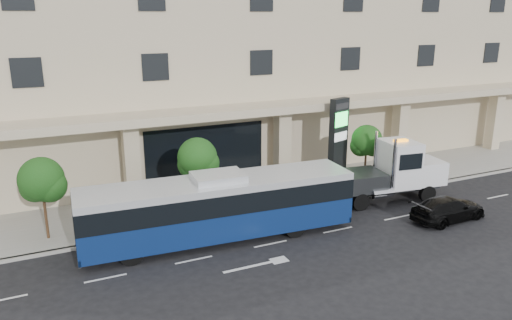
{
  "coord_description": "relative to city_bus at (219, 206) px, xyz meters",
  "views": [
    {
      "loc": [
        -10.25,
        -21.76,
        10.97
      ],
      "look_at": [
        0.83,
        2.0,
        3.34
      ],
      "focal_mm": 35.0,
      "sensor_mm": 36.0,
      "label": 1
    }
  ],
  "objects": [
    {
      "name": "sidewalk",
      "position": [
        2.07,
        4.83,
        -1.7
      ],
      "size": [
        120.0,
        6.0,
        0.15
      ],
      "primitive_type": "cube",
      "color": "gray",
      "rests_on": "ground"
    },
    {
      "name": "tow_truck",
      "position": [
        11.18,
        0.82,
        -0.06
      ],
      "size": [
        9.21,
        3.26,
        4.17
      ],
      "rotation": [
        0.0,
        0.0,
        -0.13
      ],
      "color": "#2D3033",
      "rests_on": "ground"
    },
    {
      "name": "city_bus",
      "position": [
        0.0,
        0.0,
        0.0
      ],
      "size": [
        13.93,
        3.81,
        3.49
      ],
      "rotation": [
        0.0,
        0.0,
        -0.07
      ],
      "color": "black",
      "rests_on": "ground"
    },
    {
      "name": "tree_left",
      "position": [
        -7.9,
        3.42,
        1.34
      ],
      "size": [
        2.27,
        2.2,
        4.22
      ],
      "color": "#422B19",
      "rests_on": "sidewalk"
    },
    {
      "name": "convention_center",
      "position": [
        2.07,
        15.25,
        8.2
      ],
      "size": [
        60.0,
        17.6,
        20.0
      ],
      "color": "#C4B793",
      "rests_on": "ground"
    },
    {
      "name": "tree_right",
      "position": [
        11.6,
        3.42,
        1.26
      ],
      "size": [
        2.1,
        2.0,
        4.04
      ],
      "color": "#422B19",
      "rests_on": "sidewalk"
    },
    {
      "name": "signage_pylon",
      "position": [
        10.18,
        4.62,
        1.27
      ],
      "size": [
        1.5,
        0.92,
        5.69
      ],
      "rotation": [
        0.0,
        0.0,
        0.31
      ],
      "color": "black",
      "rests_on": "sidewalk"
    },
    {
      "name": "ground",
      "position": [
        2.07,
        -0.17,
        -1.78
      ],
      "size": [
        120.0,
        120.0,
        0.0
      ],
      "primitive_type": "plane",
      "color": "black",
      "rests_on": "ground"
    },
    {
      "name": "curb",
      "position": [
        2.07,
        1.83,
        -1.7
      ],
      "size": [
        120.0,
        0.3,
        0.15
      ],
      "primitive_type": "cube",
      "color": "gray",
      "rests_on": "ground"
    },
    {
      "name": "black_sedan",
      "position": [
        12.36,
        -3.11,
        -1.11
      ],
      "size": [
        4.71,
        2.13,
        1.34
      ],
      "primitive_type": "imported",
      "rotation": [
        0.0,
        0.0,
        1.63
      ],
      "color": "black",
      "rests_on": "ground"
    },
    {
      "name": "tree_mid",
      "position": [
        0.1,
        3.42,
        1.48
      ],
      "size": [
        2.28,
        2.2,
        4.38
      ],
      "color": "#422B19",
      "rests_on": "sidewalk"
    }
  ]
}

